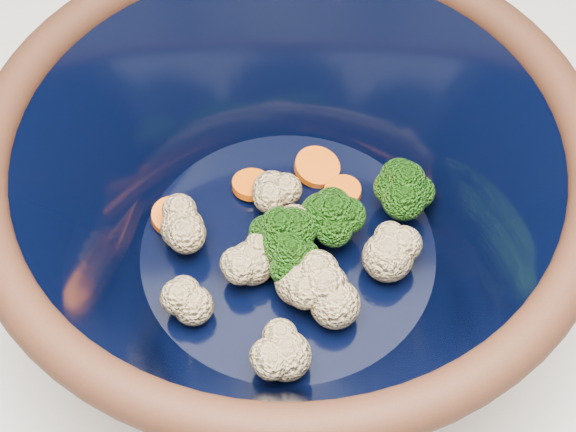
# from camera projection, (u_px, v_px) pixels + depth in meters

# --- Properties ---
(mixing_bowl) EXTENTS (0.41, 0.41, 0.16)m
(mixing_bowl) POSITION_uv_depth(u_px,v_px,m) (288.00, 202.00, 0.50)
(mixing_bowl) COLOR black
(mixing_bowl) RESTS_ON counter
(vegetable_pile) EXTENTS (0.19, 0.18, 0.05)m
(vegetable_pile) POSITION_uv_depth(u_px,v_px,m) (305.00, 243.00, 0.52)
(vegetable_pile) COLOR #608442
(vegetable_pile) RESTS_ON mixing_bowl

